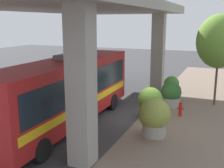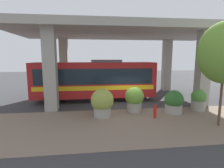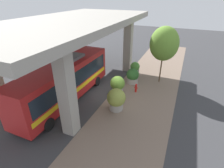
{
  "view_description": "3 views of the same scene",
  "coord_description": "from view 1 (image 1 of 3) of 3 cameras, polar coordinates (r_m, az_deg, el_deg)",
  "views": [
    {
      "loc": [
        -4.49,
        15.09,
        5.52
      ],
      "look_at": [
        2.01,
        -0.54,
        1.72
      ],
      "focal_mm": 45.0,
      "sensor_mm": 36.0,
      "label": 1
    },
    {
      "loc": [
        -12.9,
        3.1,
        3.98
      ],
      "look_at": [
        1.99,
        1.29,
        1.73
      ],
      "focal_mm": 28.0,
      "sensor_mm": 36.0,
      "label": 2
    },
    {
      "loc": [
        -5.93,
        13.73,
        8.83
      ],
      "look_at": [
        -0.49,
        1.08,
        1.6
      ],
      "focal_mm": 28.0,
      "sensor_mm": 36.0,
      "label": 3
    }
  ],
  "objects": [
    {
      "name": "overpass",
      "position": [
        17.32,
        -6.98,
        13.95
      ],
      "size": [
        9.4,
        20.17,
        6.75
      ],
      "color": "#9E998E",
      "rests_on": "ground"
    },
    {
      "name": "street_tree_near",
      "position": [
        19.48,
        20.96,
        8.1
      ],
      "size": [
        2.89,
        2.89,
        6.0
      ],
      "color": "brown",
      "rests_on": "ground"
    },
    {
      "name": "bus",
      "position": [
        14.94,
        -9.16,
        -0.94
      ],
      "size": [
        2.55,
        11.03,
        3.8
      ],
      "color": "#B21E1E",
      "rests_on": "ground"
    },
    {
      "name": "planter_middle",
      "position": [
        20.97,
        11.96,
        -0.62
      ],
      "size": [
        1.1,
        1.1,
        1.63
      ],
      "color": "#9E998E",
      "rests_on": "ground"
    },
    {
      "name": "ground_plane",
      "position": [
        16.68,
        5.72,
        -6.75
      ],
      "size": [
        80.0,
        80.0,
        0.0
      ],
      "primitive_type": "plane",
      "color": "#38383A",
      "rests_on": "ground"
    },
    {
      "name": "fire_hydrant",
      "position": [
        17.11,
        13.72,
        -4.94
      ],
      "size": [
        0.41,
        0.2,
        0.91
      ],
      "color": "red",
      "rests_on": "ground"
    },
    {
      "name": "sidewalk_strip",
      "position": [
        16.13,
        16.05,
        -7.85
      ],
      "size": [
        6.0,
        40.0,
        0.02
      ],
      "color": "#7A6656",
      "rests_on": "ground"
    },
    {
      "name": "planter_extra",
      "position": [
        16.31,
        7.77,
        -3.74
      ],
      "size": [
        1.41,
        1.41,
        1.85
      ],
      "color": "#9E998E",
      "rests_on": "ground"
    },
    {
      "name": "planter_back",
      "position": [
        13.85,
        8.59,
        -6.64
      ],
      "size": [
        1.56,
        1.56,
        1.92
      ],
      "color": "#9E998E",
      "rests_on": "ground"
    },
    {
      "name": "planter_front",
      "position": [
        18.83,
        11.88,
        -2.14
      ],
      "size": [
        1.34,
        1.34,
        1.67
      ],
      "color": "#9E998E",
      "rests_on": "ground"
    }
  ]
}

